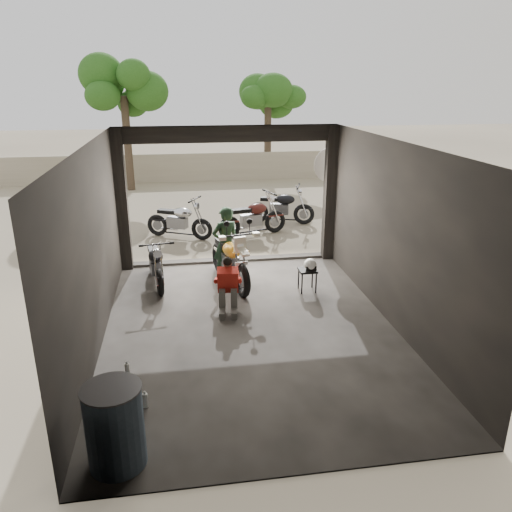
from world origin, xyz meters
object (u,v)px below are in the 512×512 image
object	(u,v)px
main_bike	(230,256)
outside_bike_b	(253,215)
outside_bike_a	(179,218)
stool	(308,273)
rider	(226,244)
mechanic	(228,288)
left_bike	(156,261)
helmet	(310,264)
outside_bike_c	(281,204)
oil_drum	(115,427)
sign_post	(330,181)

from	to	relation	value
main_bike	outside_bike_b	distance (m)	3.57
outside_bike_a	stool	xyz separation A→B (m)	(2.55, -4.19, -0.16)
stool	rider	bearing A→B (deg)	149.01
mechanic	outside_bike_b	bearing A→B (deg)	82.67
left_bike	outside_bike_b	xyz separation A→B (m)	(2.55, 3.19, 0.08)
outside_bike_a	helmet	size ratio (longest dim) A/B	6.24
outside_bike_a	stool	bearing A→B (deg)	-122.08
outside_bike_c	oil_drum	xyz separation A→B (m)	(-3.85, -9.67, -0.10)
main_bike	oil_drum	world-z (taller)	main_bike
rider	mechanic	distance (m)	1.74
outside_bike_a	rider	distance (m)	3.39
left_bike	oil_drum	world-z (taller)	left_bike
main_bike	helmet	size ratio (longest dim) A/B	7.10
helmet	outside_bike_b	bearing A→B (deg)	98.01
outside_bike_c	mechanic	distance (m)	6.37
left_bike	stool	world-z (taller)	left_bike
left_bike	outside_bike_a	bearing A→B (deg)	72.39
mechanic	sign_post	bearing A→B (deg)	55.46
helmet	oil_drum	world-z (taller)	oil_drum
main_bike	outside_bike_c	world-z (taller)	main_bike
outside_bike_b	rider	size ratio (longest dim) A/B	1.10
outside_bike_b	rider	bearing A→B (deg)	143.59
main_bike	outside_bike_a	xyz separation A→B (m)	(-1.03, 3.54, -0.07)
outside_bike_b	outside_bike_c	size ratio (longest dim) A/B	1.02
outside_bike_b	mechanic	world-z (taller)	outside_bike_b
left_bike	outside_bike_b	size ratio (longest dim) A/B	0.87
stool	sign_post	bearing A→B (deg)	65.18
outside_bike_a	sign_post	distance (m)	4.25
outside_bike_a	outside_bike_b	xyz separation A→B (m)	(2.03, -0.11, 0.03)
left_bike	helmet	world-z (taller)	left_bike
left_bike	outside_bike_b	world-z (taller)	outside_bike_b
left_bike	oil_drum	bearing A→B (deg)	-101.45
left_bike	mechanic	bearing A→B (deg)	-58.85
main_bike	outside_bike_b	xyz separation A→B (m)	(1.00, 3.43, -0.04)
outside_bike_c	oil_drum	world-z (taller)	outside_bike_c
rider	main_bike	bearing A→B (deg)	83.26
helmet	left_bike	bearing A→B (deg)	163.54
outside_bike_c	mechanic	world-z (taller)	outside_bike_c
outside_bike_a	stool	world-z (taller)	outside_bike_a
stool	helmet	world-z (taller)	helmet
oil_drum	sign_post	bearing A→B (deg)	57.21
oil_drum	outside_bike_a	bearing A→B (deg)	84.81
outside_bike_b	mechanic	size ratio (longest dim) A/B	1.77
rider	sign_post	xyz separation A→B (m)	(2.77, 1.63, 0.97)
outside_bike_b	left_bike	bearing A→B (deg)	123.58
main_bike	stool	size ratio (longest dim) A/B	3.94
outside_bike_a	oil_drum	xyz separation A→B (m)	(-0.79, -8.65, -0.08)
helmet	oil_drum	size ratio (longest dim) A/B	0.27
sign_post	outside_bike_c	bearing A→B (deg)	91.11
outside_bike_a	outside_bike_b	world-z (taller)	outside_bike_b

